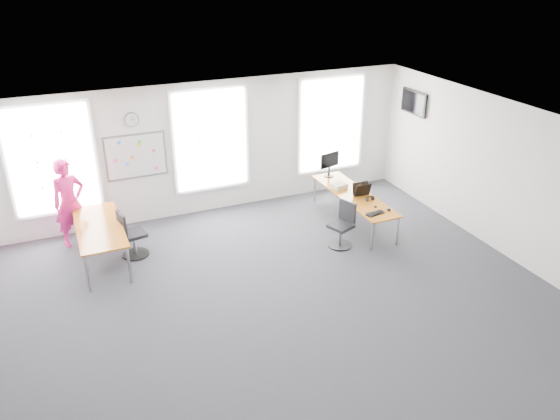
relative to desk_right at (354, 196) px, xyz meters
name	(u,v)px	position (x,y,z in m)	size (l,w,h in m)	color
floor	(265,303)	(-2.95, -2.14, -0.62)	(10.00, 10.00, 0.00)	#252429
ceiling	(263,136)	(-2.95, -2.14, 2.38)	(10.00, 10.00, 0.00)	white
wall_back	(198,150)	(-2.95, 1.86, 0.88)	(10.00, 10.00, 0.00)	white
wall_front	(412,393)	(-2.95, -6.14, 0.88)	(10.00, 10.00, 0.00)	white
wall_right	(505,179)	(2.05, -2.14, 0.88)	(10.00, 10.00, 0.00)	white
window_left	(52,160)	(-5.95, 1.83, 1.08)	(1.60, 0.06, 2.20)	white
window_mid	(211,140)	(-2.65, 1.83, 1.08)	(1.60, 0.06, 2.20)	white
window_right	(331,124)	(0.35, 1.83, 1.08)	(1.60, 0.06, 2.20)	white
desk_right	(354,196)	(0.00, 0.00, 0.00)	(0.72, 2.71, 0.66)	#AD621E
desk_left	(99,229)	(-5.33, 0.41, 0.08)	(0.84, 2.10, 0.77)	#AD621E
chair_right	(342,227)	(-0.74, -0.85, -0.21)	(0.55, 0.55, 0.94)	black
chair_left	(131,237)	(-4.78, 0.38, -0.19)	(0.53, 0.52, 0.98)	black
person	(70,203)	(-5.77, 1.40, 0.30)	(0.67, 0.44, 1.83)	#D81A6E
whiteboard	(136,156)	(-4.30, 1.83, 0.93)	(1.20, 0.03, 0.90)	silver
wall_clock	(132,119)	(-4.30, 1.83, 1.73)	(0.30, 0.30, 0.04)	gray
tv	(414,102)	(2.00, 0.86, 1.68)	(0.06, 0.90, 0.55)	black
keyboard	(375,213)	(-0.10, -1.03, 0.05)	(0.41, 0.15, 0.02)	black
mouse	(388,209)	(0.24, -0.99, 0.07)	(0.08, 0.13, 0.05)	black
lens_cap	(375,207)	(0.08, -0.75, 0.05)	(0.07, 0.07, 0.01)	black
headphones	(370,199)	(0.14, -0.42, 0.09)	(0.18, 0.10, 0.11)	black
laptop_sleeve	(362,190)	(0.11, -0.13, 0.19)	(0.37, 0.21, 0.30)	black
paper_stack	(339,186)	(-0.13, 0.42, 0.10)	(0.32, 0.24, 0.11)	beige
monitor	(330,162)	(-0.01, 1.14, 0.40)	(0.53, 0.22, 0.59)	black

